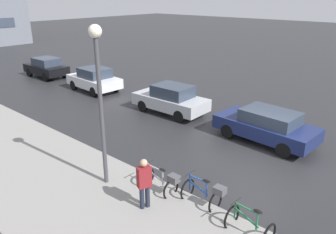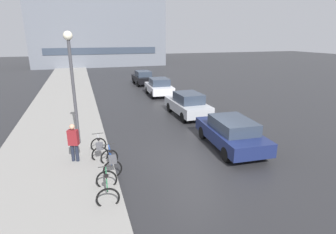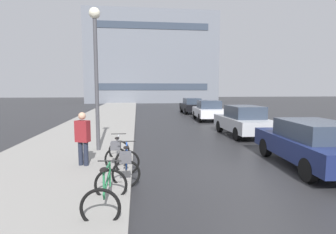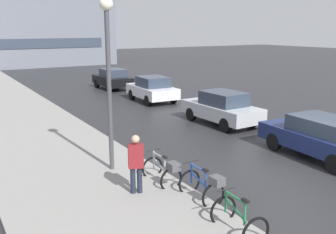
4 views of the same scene
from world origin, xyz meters
name	(u,v)px [view 2 (image 2 of 4)]	position (x,y,z in m)	size (l,w,h in m)	color
ground_plane	(198,158)	(0.00, 0.00, 0.00)	(140.00, 140.00, 0.00)	#28282B
sidewalk_kerb	(63,110)	(-6.00, 10.00, 0.07)	(4.80, 60.00, 0.14)	gray
bicycle_nearest	(107,188)	(-4.05, -1.78, 0.40)	(0.80, 1.22, 0.98)	black
bicycle_second	(111,161)	(-3.73, -0.13, 0.50)	(0.73, 1.36, 0.99)	black
bicycle_third	(99,148)	(-4.06, 1.33, 0.49)	(0.72, 1.40, 0.96)	black
car_navy	(231,132)	(1.98, 0.60, 0.76)	(2.24, 4.48, 1.46)	navy
car_silver	(188,104)	(2.05, 6.15, 0.79)	(1.90, 4.15, 1.57)	#B2B5BA
car_white	(159,87)	(2.05, 12.85, 0.78)	(2.11, 3.93, 1.56)	silver
car_black	(143,78)	(1.95, 18.76, 0.77)	(1.85, 3.78, 1.51)	black
pedestrian	(74,142)	(-5.06, 1.13, 0.99)	(0.46, 0.37, 1.75)	#1E2333
streetlamp	(72,73)	(-4.91, 3.11, 3.55)	(0.40, 0.40, 5.34)	#424247
building_facade_main	(98,21)	(-0.76, 40.90, 7.73)	(22.52, 7.85, 15.46)	slate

